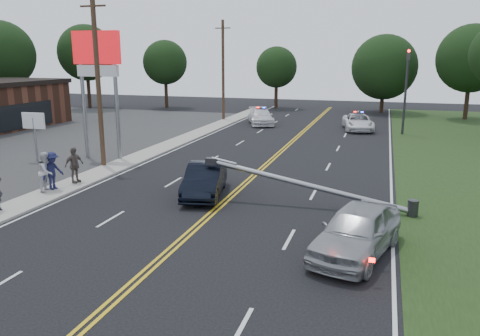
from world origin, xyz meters
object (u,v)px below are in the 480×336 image
(utility_pole_far, at_px, (223,70))
(bystander_c, at_px, (52,171))
(waiting_sedan, at_px, (357,231))
(emergency_b, at_px, (261,117))
(pylon_sign, at_px, (97,64))
(utility_pole_mid, at_px, (98,81))
(emergency_a, at_px, (358,122))
(fallen_streetlight, at_px, (319,187))
(crashed_sedan, at_px, (205,180))
(bystander_b, at_px, (46,172))
(bystander_d, at_px, (74,165))
(traffic_signal, at_px, (406,84))
(small_sign, at_px, (34,125))

(utility_pole_far, height_order, bystander_c, utility_pole_far)
(waiting_sedan, bearing_deg, emergency_b, 125.95)
(utility_pole_far, relative_size, bystander_c, 5.36)
(pylon_sign, bearing_deg, emergency_b, 72.42)
(emergency_b, distance_m, bystander_c, 25.79)
(utility_pole_mid, relative_size, bystander_c, 5.36)
(emergency_a, bearing_deg, fallen_streetlight, -100.76)
(emergency_a, distance_m, bystander_c, 27.83)
(emergency_a, height_order, bystander_c, bystander_c)
(utility_pole_mid, relative_size, crashed_sedan, 2.16)
(utility_pole_far, xyz_separation_m, bystander_c, (0.63, -27.31, -4.03))
(pylon_sign, bearing_deg, crashed_sedan, -31.67)
(utility_pole_mid, xyz_separation_m, bystander_c, (0.63, -5.31, -4.03))
(bystander_b, height_order, bystander_d, bystander_b)
(pylon_sign, bearing_deg, utility_pole_far, 86.28)
(emergency_b, height_order, bystander_d, bystander_d)
(bystander_b, bearing_deg, bystander_c, -30.85)
(utility_pole_far, relative_size, bystander_b, 5.22)
(traffic_signal, height_order, bystander_d, traffic_signal)
(emergency_a, bearing_deg, utility_pole_far, 158.71)
(bystander_d, bearing_deg, bystander_c, -173.74)
(utility_pole_far, distance_m, crashed_sedan, 27.26)
(fallen_streetlight, relative_size, emergency_b, 1.77)
(crashed_sedan, distance_m, bystander_c, 7.51)
(fallen_streetlight, bearing_deg, bystander_d, 179.64)
(pylon_sign, height_order, fallen_streetlight, pylon_sign)
(small_sign, distance_m, waiting_sedan, 21.91)
(utility_pole_far, xyz_separation_m, bystander_b, (0.53, -27.61, -4.01))
(emergency_b, bearing_deg, pylon_sign, -129.02)
(traffic_signal, bearing_deg, bystander_c, -125.90)
(waiting_sedan, height_order, emergency_a, waiting_sedan)
(utility_pole_mid, bearing_deg, emergency_a, 54.50)
(utility_pole_far, bearing_deg, bystander_d, -88.08)
(waiting_sedan, relative_size, bystander_c, 2.65)
(emergency_b, distance_m, bystander_b, 26.10)
(utility_pole_mid, bearing_deg, traffic_signal, 45.80)
(traffic_signal, xyz_separation_m, emergency_b, (-13.04, 2.20, -3.44))
(emergency_b, height_order, bystander_c, bystander_c)
(traffic_signal, distance_m, crashed_sedan, 23.96)
(waiting_sedan, xyz_separation_m, bystander_c, (-14.66, 3.32, 0.21))
(crashed_sedan, relative_size, emergency_b, 0.88)
(bystander_c, bearing_deg, crashed_sedan, -67.61)
(small_sign, height_order, emergency_a, small_sign)
(utility_pole_far, bearing_deg, waiting_sedan, -63.47)
(small_sign, height_order, emergency_b, small_sign)
(pylon_sign, height_order, small_sign, pylon_sign)
(crashed_sedan, relative_size, bystander_b, 2.42)
(small_sign, distance_m, fallen_streetlight, 18.68)
(emergency_b, relative_size, bystander_b, 2.76)
(pylon_sign, relative_size, waiting_sedan, 1.62)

